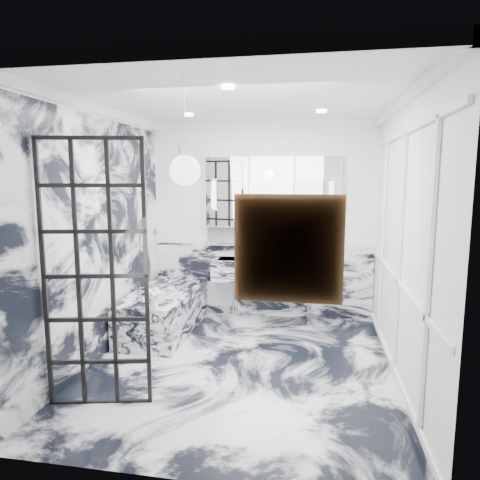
% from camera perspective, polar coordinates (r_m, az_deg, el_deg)
% --- Properties ---
extents(floor, '(3.60, 3.60, 0.00)m').
position_cam_1_polar(floor, '(4.82, 0.01, -16.49)').
color(floor, silver).
rests_on(floor, ground).
extents(ceiling, '(3.60, 3.60, 0.00)m').
position_cam_1_polar(ceiling, '(4.44, 0.02, 18.41)').
color(ceiling, white).
rests_on(ceiling, wall_back).
extents(wall_back, '(3.60, 0.00, 3.60)m').
position_cam_1_polar(wall_back, '(6.19, 2.90, 2.54)').
color(wall_back, white).
rests_on(wall_back, floor).
extents(wall_front, '(3.60, 0.00, 3.60)m').
position_cam_1_polar(wall_front, '(2.69, -6.65, -5.07)').
color(wall_front, white).
rests_on(wall_front, floor).
extents(wall_left, '(0.00, 3.60, 3.60)m').
position_cam_1_polar(wall_left, '(4.95, -18.55, 0.67)').
color(wall_left, white).
rests_on(wall_left, floor).
extents(wall_right, '(0.00, 3.60, 3.60)m').
position_cam_1_polar(wall_right, '(4.43, 20.84, -0.28)').
color(wall_right, white).
rests_on(wall_right, floor).
extents(marble_clad_back, '(3.18, 0.05, 1.05)m').
position_cam_1_polar(marble_clad_back, '(6.31, 2.82, -5.41)').
color(marble_clad_back, silver).
rests_on(marble_clad_back, floor).
extents(marble_clad_left, '(0.02, 3.56, 2.68)m').
position_cam_1_polar(marble_clad_left, '(4.95, -18.37, -0.02)').
color(marble_clad_left, silver).
rests_on(marble_clad_left, floor).
extents(panel_molding, '(0.03, 3.40, 2.30)m').
position_cam_1_polar(panel_molding, '(4.44, 20.52, -1.55)').
color(panel_molding, white).
rests_on(panel_molding, floor).
extents(soap_bottle_a, '(0.09, 0.09, 0.22)m').
position_cam_1_polar(soap_bottle_a, '(6.08, 7.66, 0.48)').
color(soap_bottle_a, '#8C5919').
rests_on(soap_bottle_a, ledge).
extents(soap_bottle_b, '(0.11, 0.11, 0.19)m').
position_cam_1_polar(soap_bottle_b, '(6.08, 9.70, 0.28)').
color(soap_bottle_b, '#4C4C51').
rests_on(soap_bottle_b, ledge).
extents(soap_bottle_c, '(0.15, 0.15, 0.16)m').
position_cam_1_polar(soap_bottle_c, '(6.08, 10.59, 0.11)').
color(soap_bottle_c, silver).
rests_on(soap_bottle_c, ledge).
extents(face_pot, '(0.15, 0.15, 0.15)m').
position_cam_1_polar(face_pot, '(6.13, 2.41, 0.28)').
color(face_pot, white).
rests_on(face_pot, ledge).
extents(amber_bottle, '(0.04, 0.04, 0.10)m').
position_cam_1_polar(amber_bottle, '(6.09, 6.26, -0.05)').
color(amber_bottle, '#8C5919').
rests_on(amber_bottle, ledge).
extents(flower_vase, '(0.08, 0.08, 0.12)m').
position_cam_1_polar(flower_vase, '(4.93, -11.33, -8.48)').
color(flower_vase, silver).
rests_on(flower_vase, bathtub).
extents(crittall_door, '(0.87, 0.22, 2.35)m').
position_cam_1_polar(crittall_door, '(3.93, -18.74, -4.59)').
color(crittall_door, black).
rests_on(crittall_door, floor).
extents(artwork, '(0.56, 0.05, 0.56)m').
position_cam_1_polar(artwork, '(2.59, 6.48, -1.17)').
color(artwork, '#B93F13').
rests_on(artwork, wall_front).
extents(pendant_light, '(0.23, 0.23, 0.23)m').
position_cam_1_polar(pendant_light, '(3.20, -7.35, 9.16)').
color(pendant_light, white).
rests_on(pendant_light, ceiling).
extents(trough_sink, '(1.60, 0.45, 0.30)m').
position_cam_1_polar(trough_sink, '(6.03, 3.98, -4.06)').
color(trough_sink, silver).
rests_on(trough_sink, wall_back).
extents(ledge, '(1.90, 0.14, 0.04)m').
position_cam_1_polar(ledge, '(6.13, 4.18, -0.63)').
color(ledge, silver).
rests_on(ledge, wall_back).
extents(subway_tile, '(1.90, 0.03, 0.23)m').
position_cam_1_polar(subway_tile, '(6.17, 4.25, 0.69)').
color(subway_tile, white).
rests_on(subway_tile, wall_back).
extents(mirror_cabinet, '(1.90, 0.16, 1.00)m').
position_cam_1_polar(mirror_cabinet, '(6.07, 4.26, 6.39)').
color(mirror_cabinet, white).
rests_on(mirror_cabinet, wall_back).
extents(sconce_left, '(0.07, 0.07, 0.40)m').
position_cam_1_polar(sconce_left, '(6.11, -3.55, 6.04)').
color(sconce_left, white).
rests_on(sconce_left, mirror_cabinet).
extents(sconce_right, '(0.07, 0.07, 0.40)m').
position_cam_1_polar(sconce_right, '(5.95, 12.09, 5.81)').
color(sconce_right, white).
rests_on(sconce_right, mirror_cabinet).
extents(bathtub, '(0.75, 1.65, 0.55)m').
position_cam_1_polar(bathtub, '(5.82, -10.04, -9.28)').
color(bathtub, silver).
rests_on(bathtub, floor).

